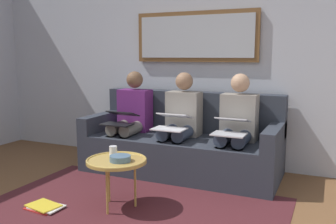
# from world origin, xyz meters

# --- Properties ---
(wall_rear) EXTENTS (6.00, 0.12, 2.60)m
(wall_rear) POSITION_xyz_m (0.00, -2.60, 1.30)
(wall_rear) COLOR #B7BCC6
(wall_rear) RESTS_ON ground_plane
(area_rug) EXTENTS (2.60, 1.80, 0.01)m
(area_rug) POSITION_xyz_m (0.00, -0.85, 0.00)
(area_rug) COLOR #4C1E23
(area_rug) RESTS_ON ground_plane
(couch) EXTENTS (2.20, 0.90, 0.90)m
(couch) POSITION_xyz_m (0.00, -2.12, 0.31)
(couch) COLOR #2D333D
(couch) RESTS_ON ground_plane
(framed_mirror) EXTENTS (1.53, 0.05, 0.60)m
(framed_mirror) POSITION_xyz_m (0.00, -2.51, 1.55)
(framed_mirror) COLOR brown
(coffee_table) EXTENTS (0.53, 0.53, 0.45)m
(coffee_table) POSITION_xyz_m (0.13, -0.90, 0.42)
(coffee_table) COLOR tan
(coffee_table) RESTS_ON ground_plane
(cup) EXTENTS (0.07, 0.07, 0.09)m
(cup) POSITION_xyz_m (0.22, -1.00, 0.48)
(cup) COLOR silver
(cup) RESTS_ON coffee_table
(bowl) EXTENTS (0.18, 0.18, 0.05)m
(bowl) POSITION_xyz_m (0.08, -0.87, 0.46)
(bowl) COLOR slate
(bowl) RESTS_ON coffee_table
(person_left) EXTENTS (0.38, 0.58, 1.14)m
(person_left) POSITION_xyz_m (-0.64, -2.05, 0.61)
(person_left) COLOR gray
(person_left) RESTS_ON couch
(laptop_silver) EXTENTS (0.33, 0.38, 0.16)m
(laptop_silver) POSITION_xyz_m (-0.64, -1.81, 0.63)
(laptop_silver) COLOR silver
(person_middle) EXTENTS (0.38, 0.58, 1.14)m
(person_middle) POSITION_xyz_m (0.00, -2.05, 0.61)
(person_middle) COLOR gray
(person_middle) RESTS_ON couch
(laptop_white) EXTENTS (0.34, 0.38, 0.16)m
(laptop_white) POSITION_xyz_m (0.00, -1.81, 0.63)
(laptop_white) COLOR white
(person_right) EXTENTS (0.38, 0.58, 1.14)m
(person_right) POSITION_xyz_m (0.64, -2.05, 0.61)
(person_right) COLOR #66236B
(person_right) RESTS_ON couch
(laptop_black) EXTENTS (0.34, 0.33, 0.15)m
(laptop_black) POSITION_xyz_m (0.64, -1.80, 0.62)
(laptop_black) COLOR black
(magazine_stack) EXTENTS (0.33, 0.25, 0.03)m
(magazine_stack) POSITION_xyz_m (0.70, -0.61, 0.02)
(magazine_stack) COLOR red
(magazine_stack) RESTS_ON ground_plane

